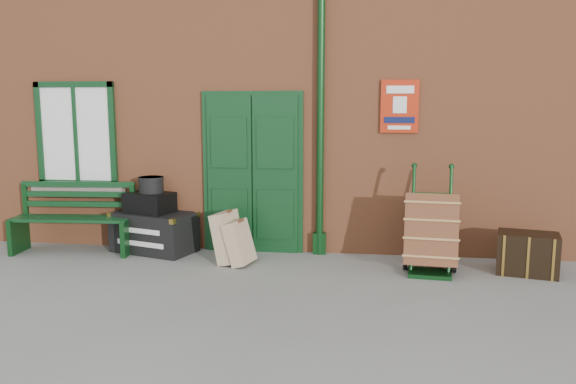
% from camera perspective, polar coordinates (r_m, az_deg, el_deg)
% --- Properties ---
extents(ground, '(80.00, 80.00, 0.00)m').
position_cam_1_polar(ground, '(6.66, -3.46, -9.27)').
color(ground, gray).
rests_on(ground, ground).
extents(station_building, '(10.30, 4.30, 4.36)m').
position_cam_1_polar(station_building, '(9.78, 0.44, 9.38)').
color(station_building, '#AC5D37').
rests_on(station_building, ground).
extents(bench, '(1.69, 0.63, 1.03)m').
position_cam_1_polar(bench, '(8.48, -20.86, -2.30)').
color(bench, '#0E3317').
rests_on(bench, ground).
extents(houdini_trunk, '(1.26, 0.93, 0.56)m').
position_cam_1_polar(houdini_trunk, '(8.21, -13.43, -3.97)').
color(houdini_trunk, black).
rests_on(houdini_trunk, ground).
extents(strongbox, '(0.73, 0.62, 0.28)m').
position_cam_1_polar(strongbox, '(8.15, -13.87, -1.05)').
color(strongbox, black).
rests_on(strongbox, houdini_trunk).
extents(hatbox, '(0.42, 0.42, 0.23)m').
position_cam_1_polar(hatbox, '(8.10, -13.73, 0.71)').
color(hatbox, black).
rests_on(hatbox, strongbox).
extents(suitcase_back, '(0.42, 0.54, 0.69)m').
position_cam_1_polar(suitcase_back, '(7.48, -6.14, -4.55)').
color(suitcase_back, tan).
rests_on(suitcase_back, ground).
extents(suitcase_front, '(0.41, 0.49, 0.59)m').
position_cam_1_polar(suitcase_front, '(7.35, -4.96, -5.14)').
color(suitcase_front, tan).
rests_on(suitcase_front, ground).
extents(porter_trolley, '(0.69, 0.74, 1.31)m').
position_cam_1_polar(porter_trolley, '(7.19, 14.30, -3.97)').
color(porter_trolley, black).
rests_on(porter_trolley, ground).
extents(dark_trunk, '(0.80, 0.61, 0.51)m').
position_cam_1_polar(dark_trunk, '(7.56, 23.15, -5.76)').
color(dark_trunk, black).
rests_on(dark_trunk, ground).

